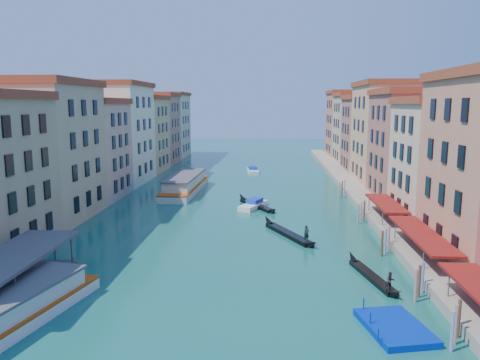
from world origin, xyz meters
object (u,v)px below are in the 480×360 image
object	(u,v)px
gondola_fore	(288,232)
vaporetto_far	(185,184)
blue_dock	(395,327)
vaporetto_near	(6,315)
gondola_right	(373,275)
vaporetto_stop	(12,280)

from	to	relation	value
gondola_fore	vaporetto_far	bearing A→B (deg)	95.54
gondola_fore	blue_dock	size ratio (longest dim) A/B	1.85
blue_dock	vaporetto_far	bearing A→B (deg)	103.09
vaporetto_near	gondola_fore	bearing A→B (deg)	62.86
gondola_fore	vaporetto_near	bearing A→B (deg)	-156.43
gondola_right	blue_dock	distance (m)	10.15
vaporetto_stop	gondola_right	distance (m)	32.61
vaporetto_stop	vaporetto_near	xyz separation A→B (m)	(2.88, -6.00, -0.23)
vaporetto_stop	gondola_fore	distance (m)	31.93
blue_dock	gondola_right	bearing A→B (deg)	74.62
vaporetto_far	gondola_fore	xyz separation A→B (m)	(18.35, -28.77, -1.04)
vaporetto_stop	blue_dock	distance (m)	31.81
vaporetto_stop	vaporetto_near	world-z (taller)	vaporetto_stop
vaporetto_near	vaporetto_far	xyz separation A→B (m)	(3.34, 55.14, 0.29)
vaporetto_near	gondola_right	distance (m)	31.52
blue_dock	vaporetto_near	bearing A→B (deg)	171.28
vaporetto_near	gondola_right	bearing A→B (deg)	34.50
vaporetto_stop	gondola_fore	bearing A→B (deg)	39.65
vaporetto_far	gondola_right	size ratio (longest dim) A/B	2.01
gondola_right	gondola_fore	bearing A→B (deg)	104.37
vaporetto_stop	blue_dock	xyz separation A→B (m)	(31.50, -4.23, -1.19)
vaporetto_stop	vaporetto_far	size ratio (longest dim) A/B	0.73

